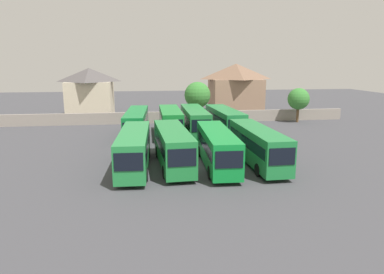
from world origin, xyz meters
TOP-DOWN VIEW (x-y plane):
  - ground at (0.00, 18.00)m, footprint 140.00×140.00m
  - depot_boundary_wall at (0.00, 23.59)m, footprint 56.00×0.50m
  - bus_1 at (-5.62, -0.15)m, footprint 2.88×11.24m
  - bus_2 at (-2.13, 0.24)m, footprint 3.07×10.99m
  - bus_3 at (1.84, -0.41)m, footprint 2.85×11.18m
  - bus_4 at (5.75, -0.15)m, footprint 2.68×11.33m
  - bus_5 at (-5.74, 13.49)m, footprint 3.03×11.97m
  - bus_6 at (-1.42, 13.30)m, footprint 2.59×10.35m
  - bus_7 at (1.74, 13.44)m, footprint 2.68×11.44m
  - bus_8 at (5.78, 13.71)m, footprint 3.20×11.27m
  - house_terrace_left at (-14.28, 32.83)m, footprint 8.03×7.61m
  - house_terrace_centre at (12.55, 34.08)m, footprint 9.88×7.74m
  - tree_left_of_lot at (3.98, 26.09)m, footprint 4.32×4.32m
  - tree_behind_wall at (19.56, 21.59)m, footprint 3.41×3.41m

SIDE VIEW (x-z plane):
  - ground at x=0.00m, z-range 0.00..0.00m
  - depot_boundary_wall at x=0.00m, z-range 0.00..1.80m
  - bus_3 at x=1.84m, z-range 0.24..3.59m
  - bus_5 at x=-5.74m, z-range 0.24..3.63m
  - bus_8 at x=5.78m, z-range 0.24..3.63m
  - bus_4 at x=5.75m, z-range 0.24..3.66m
  - bus_1 at x=-5.62m, z-range 0.24..3.66m
  - bus_2 at x=-2.13m, z-range 0.25..3.71m
  - bus_7 at x=1.74m, z-range 0.25..3.79m
  - bus_6 at x=-1.42m, z-range 0.25..3.80m
  - tree_behind_wall at x=19.56m, z-range 0.99..6.45m
  - tree_left_of_lot at x=3.98m, z-range 0.96..7.27m
  - house_terrace_left at x=-14.28m, z-range 0.08..8.56m
  - house_terrace_centre at x=12.55m, z-range 0.10..9.32m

